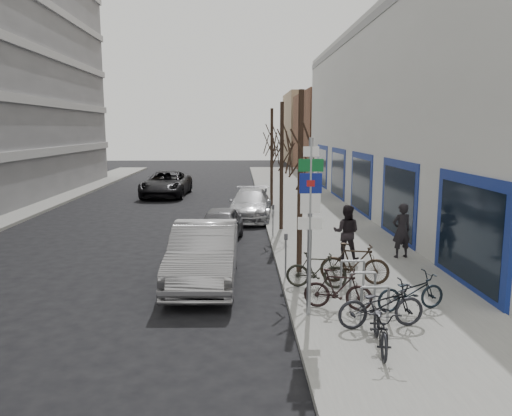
{
  "coord_description": "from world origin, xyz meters",
  "views": [
    {
      "loc": [
        0.83,
        -10.95,
        4.39
      ],
      "look_at": [
        1.33,
        4.08,
        2.0
      ],
      "focal_mm": 35.0,
      "sensor_mm": 36.0,
      "label": 1
    }
  ],
  "objects": [
    {
      "name": "bike_far_curb",
      "position": [
        3.85,
        -0.8,
        0.74
      ],
      "size": [
        1.98,
        0.81,
        1.17
      ],
      "primitive_type": "imported",
      "rotation": [
        0.0,
        0.0,
        1.69
      ],
      "color": "black",
      "rests_on": "sidewalk_east"
    },
    {
      "name": "tree_far",
      "position": [
        2.6,
        16.5,
        4.1
      ],
      "size": [
        1.8,
        1.8,
        5.5
      ],
      "color": "black",
      "rests_on": "ground"
    },
    {
      "name": "sidewalk_east",
      "position": [
        4.5,
        10.0,
        0.07
      ],
      "size": [
        5.0,
        70.0,
        0.15
      ],
      "primitive_type": "cube",
      "color": "slate",
      "rests_on": "ground"
    },
    {
      "name": "bike_near_left",
      "position": [
        3.55,
        -1.86,
        0.67
      ],
      "size": [
        0.74,
        1.75,
        1.03
      ],
      "primitive_type": "imported",
      "rotation": [
        0.0,
        0.0,
        -0.14
      ],
      "color": "black",
      "rests_on": "sidewalk_east"
    },
    {
      "name": "tree_mid",
      "position": [
        2.6,
        10.0,
        4.1
      ],
      "size": [
        1.8,
        1.8,
        5.5
      ],
      "color": "black",
      "rests_on": "ground"
    },
    {
      "name": "brick_building_far",
      "position": [
        13.0,
        40.0,
        4.0
      ],
      "size": [
        12.0,
        14.0,
        8.0
      ],
      "primitive_type": "cube",
      "color": "brown",
      "rests_on": "ground"
    },
    {
      "name": "pedestrian_far",
      "position": [
        4.31,
        4.9,
        1.06
      ],
      "size": [
        0.79,
        0.65,
        1.83
      ],
      "primitive_type": "imported",
      "rotation": [
        0.0,
        0.0,
        2.81
      ],
      "color": "black",
      "rests_on": "sidewalk_east"
    },
    {
      "name": "bike_rack",
      "position": [
        3.8,
        0.6,
        0.66
      ],
      "size": [
        0.66,
        2.26,
        0.83
      ],
      "color": "gray",
      "rests_on": "sidewalk_east"
    },
    {
      "name": "pedestrian_near",
      "position": [
        6.18,
        5.06,
        1.06
      ],
      "size": [
        0.75,
        0.58,
        1.83
      ],
      "primitive_type": "imported",
      "rotation": [
        0.0,
        0.0,
        3.37
      ],
      "color": "black",
      "rests_on": "sidewalk_east"
    },
    {
      "name": "highway_sign_pole",
      "position": [
        2.4,
        -0.01,
        2.46
      ],
      "size": [
        0.55,
        0.1,
        4.2
      ],
      "color": "gray",
      "rests_on": "ground"
    },
    {
      "name": "meter_front",
      "position": [
        2.15,
        3.0,
        0.92
      ],
      "size": [
        0.1,
        0.08,
        1.27
      ],
      "color": "gray",
      "rests_on": "sidewalk_east"
    },
    {
      "name": "parked_car_mid",
      "position": [
        0.05,
        8.22,
        0.67
      ],
      "size": [
        2.0,
        4.08,
        1.34
      ],
      "primitive_type": "imported",
      "rotation": [
        0.0,
        0.0,
        -0.11
      ],
      "color": "#4A494E",
      "rests_on": "ground"
    },
    {
      "name": "parked_car_back",
      "position": [
        1.35,
        13.25,
        0.72
      ],
      "size": [
        2.4,
        5.08,
        1.43
      ],
      "primitive_type": "imported",
      "rotation": [
        0.0,
        0.0,
        -0.08
      ],
      "color": "#B4B4BA",
      "rests_on": "ground"
    },
    {
      "name": "ground",
      "position": [
        0.0,
        0.0,
        0.0
      ],
      "size": [
        120.0,
        120.0,
        0.0
      ],
      "primitive_type": "plane",
      "color": "black",
      "rests_on": "ground"
    },
    {
      "name": "meter_mid",
      "position": [
        2.15,
        8.5,
        0.92
      ],
      "size": [
        0.1,
        0.08,
        1.27
      ],
      "color": "gray",
      "rests_on": "sidewalk_east"
    },
    {
      "name": "tan_building_far",
      "position": [
        13.5,
        55.0,
        4.5
      ],
      "size": [
        13.0,
        12.0,
        9.0
      ],
      "primitive_type": "cube",
      "color": "#937A5B",
      "rests_on": "ground"
    },
    {
      "name": "parked_car_front",
      "position": [
        -0.2,
        2.95,
        0.85
      ],
      "size": [
        1.9,
        5.22,
        1.71
      ],
      "primitive_type": "imported",
      "rotation": [
        0.0,
        0.0,
        -0.02
      ],
      "color": "gray",
      "rests_on": "ground"
    },
    {
      "name": "bike_mid_inner",
      "position": [
        2.88,
        1.95,
        0.65
      ],
      "size": [
        1.71,
        0.79,
        1.0
      ],
      "primitive_type": "imported",
      "rotation": [
        0.0,
        0.0,
        1.38
      ],
      "color": "black",
      "rests_on": "sidewalk_east"
    },
    {
      "name": "lane_car",
      "position": [
        -4.0,
        21.84,
        0.82
      ],
      "size": [
        3.01,
        6.05,
        1.65
      ],
      "primitive_type": "imported",
      "rotation": [
        0.0,
        0.0,
        -0.05
      ],
      "color": "black",
      "rests_on": "ground"
    },
    {
      "name": "tree_near",
      "position": [
        2.6,
        3.5,
        4.1
      ],
      "size": [
        1.8,
        1.8,
        5.5
      ],
      "color": "black",
      "rests_on": "ground"
    },
    {
      "name": "bike_mid_curb",
      "position": [
        4.84,
        0.19,
        0.68
      ],
      "size": [
        1.8,
        0.91,
        1.06
      ],
      "primitive_type": "imported",
      "rotation": [
        0.0,
        0.0,
        1.8
      ],
      "color": "black",
      "rests_on": "sidewalk_east"
    },
    {
      "name": "bike_near_right",
      "position": [
        3.14,
        0.32,
        0.65
      ],
      "size": [
        1.71,
        0.94,
        0.99
      ],
      "primitive_type": "imported",
      "rotation": [
        0.0,
        0.0,
        1.28
      ],
      "color": "black",
      "rests_on": "sidewalk_east"
    },
    {
      "name": "meter_back",
      "position": [
        2.15,
        14.0,
        0.92
      ],
      "size": [
        0.1,
        0.08,
        1.27
      ],
      "color": "gray",
      "rests_on": "sidewalk_east"
    },
    {
      "name": "bike_far_inner",
      "position": [
        3.99,
        2.29,
        0.73
      ],
      "size": [
        1.99,
        1.02,
        1.16
      ],
      "primitive_type": "imported",
      "rotation": [
        0.0,
        0.0,
        1.33
      ],
      "color": "black",
      "rests_on": "sidewalk_east"
    }
  ]
}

